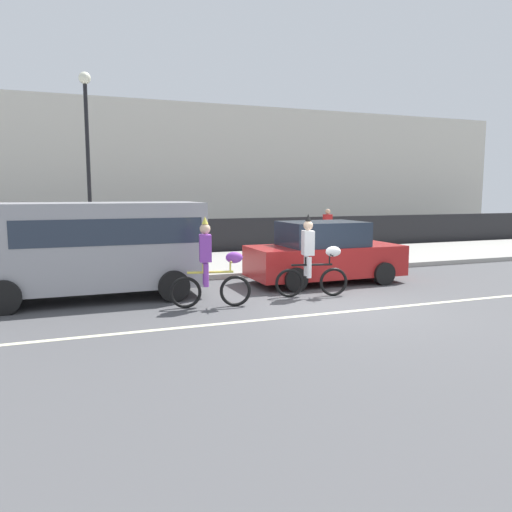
# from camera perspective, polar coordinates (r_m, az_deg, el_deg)

# --- Properties ---
(ground_plane) EXTENTS (80.00, 80.00, 0.00)m
(ground_plane) POSITION_cam_1_polar(r_m,az_deg,el_deg) (10.86, 9.76, -5.64)
(ground_plane) COLOR #4C4C4F
(road_centre_line) EXTENTS (36.00, 0.14, 0.01)m
(road_centre_line) POSITION_cam_1_polar(r_m,az_deg,el_deg) (10.45, 11.16, -6.17)
(road_centre_line) COLOR beige
(road_centre_line) RESTS_ON ground
(sidewalk_curb) EXTENTS (60.00, 5.00, 0.15)m
(sidewalk_curb) POSITION_cam_1_polar(r_m,az_deg,el_deg) (16.68, -1.62, -0.75)
(sidewalk_curb) COLOR #9E9B93
(sidewalk_curb) RESTS_ON ground
(fence_line) EXTENTS (40.00, 0.08, 1.40)m
(fence_line) POSITION_cam_1_polar(r_m,az_deg,el_deg) (19.35, -4.45, 2.21)
(fence_line) COLOR black
(fence_line) RESTS_ON ground
(building_backdrop) EXTENTS (28.00, 8.00, 6.54)m
(building_backdrop) POSITION_cam_1_polar(r_m,az_deg,el_deg) (28.62, -2.16, 9.02)
(building_backdrop) COLOR beige
(building_backdrop) RESTS_ON ground
(parade_cyclist_purple) EXTENTS (1.70, 0.54, 1.92)m
(parade_cyclist_purple) POSITION_cam_1_polar(r_m,az_deg,el_deg) (10.46, -5.16, -1.36)
(parade_cyclist_purple) COLOR black
(parade_cyclist_purple) RESTS_ON ground
(parade_cyclist_zebra) EXTENTS (1.69, 0.56, 1.92)m
(parade_cyclist_zebra) POSITION_cam_1_polar(r_m,az_deg,el_deg) (11.56, 6.48, -0.55)
(parade_cyclist_zebra) COLOR black
(parade_cyclist_zebra) RESTS_ON ground
(parked_van_grey) EXTENTS (5.00, 2.22, 2.18)m
(parked_van_grey) POSITION_cam_1_polar(r_m,az_deg,el_deg) (11.87, -18.16, 1.46)
(parked_van_grey) COLOR #99999E
(parked_van_grey) RESTS_ON ground
(parked_car_red) EXTENTS (4.10, 1.92, 1.64)m
(parked_car_red) POSITION_cam_1_polar(r_m,az_deg,el_deg) (13.44, 7.81, 0.26)
(parked_car_red) COLOR #AD1E1E
(parked_car_red) RESTS_ON ground
(street_lamp_post) EXTENTS (0.36, 0.36, 5.86)m
(street_lamp_post) POSITION_cam_1_polar(r_m,az_deg,el_deg) (16.49, -18.72, 12.41)
(street_lamp_post) COLOR black
(street_lamp_post) RESTS_ON sidewalk_curb
(pedestrian_onlooker) EXTENTS (0.32, 0.20, 1.62)m
(pedestrian_onlooker) POSITION_cam_1_polar(r_m,az_deg,el_deg) (19.58, 8.17, 3.13)
(pedestrian_onlooker) COLOR #33333D
(pedestrian_onlooker) RESTS_ON sidewalk_curb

